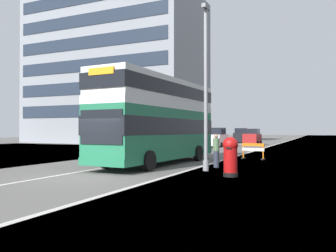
# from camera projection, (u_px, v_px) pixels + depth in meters

# --- Properties ---
(ground) EXTENTS (140.00, 280.00, 0.10)m
(ground) POSITION_uv_depth(u_px,v_px,m) (101.00, 178.00, 14.71)
(ground) COLOR #565451
(double_decker_bus) EXTENTS (3.20, 10.93, 4.94)m
(double_decker_bus) POSITION_uv_depth(u_px,v_px,m) (159.00, 119.00, 20.17)
(double_decker_bus) COLOR #1E6B47
(double_decker_bus) RESTS_ON ground
(lamppost_foreground) EXTENTS (0.29, 0.70, 8.10)m
(lamppost_foreground) POSITION_uv_depth(u_px,v_px,m) (206.00, 93.00, 16.78)
(lamppost_foreground) COLOR gray
(lamppost_foreground) RESTS_ON ground
(red_pillar_postbox) EXTENTS (0.65, 0.65, 1.69)m
(red_pillar_postbox) POSITION_uv_depth(u_px,v_px,m) (230.00, 155.00, 14.65)
(red_pillar_postbox) COLOR black
(red_pillar_postbox) RESTS_ON ground
(roadworks_barrier) EXTENTS (1.63, 0.78, 1.09)m
(roadworks_barrier) POSITION_uv_depth(u_px,v_px,m) (253.00, 149.00, 23.46)
(roadworks_barrier) COLOR orange
(roadworks_barrier) RESTS_ON ground
(construction_site_fence) EXTENTS (0.44, 27.40, 2.05)m
(construction_site_fence) POSITION_uv_depth(u_px,v_px,m) (172.00, 140.00, 35.64)
(construction_site_fence) COLOR #A8AAAD
(construction_site_fence) RESTS_ON ground
(car_oncoming_near) EXTENTS (1.96, 3.82, 2.40)m
(car_oncoming_near) POSITION_uv_depth(u_px,v_px,m) (195.00, 139.00, 35.74)
(car_oncoming_near) COLOR maroon
(car_oncoming_near) RESTS_ON ground
(car_receding_mid) EXTENTS (1.93, 3.95, 2.28)m
(car_receding_mid) POSITION_uv_depth(u_px,v_px,m) (217.00, 138.00, 41.10)
(car_receding_mid) COLOR silver
(car_receding_mid) RESTS_ON ground
(car_receding_far) EXTENTS (1.98, 4.04, 2.19)m
(car_receding_far) POSITION_uv_depth(u_px,v_px,m) (252.00, 137.00, 45.54)
(car_receding_far) COLOR maroon
(car_receding_far) RESTS_ON ground
(car_far_side) EXTENTS (1.95, 3.87, 2.33)m
(car_far_side) POSITION_uv_depth(u_px,v_px,m) (241.00, 136.00, 55.50)
(car_far_side) COLOR black
(car_far_side) RESTS_ON ground
(bare_tree_far_verge_near) EXTENTS (2.47, 3.21, 4.97)m
(bare_tree_far_verge_near) POSITION_uv_depth(u_px,v_px,m) (188.00, 126.00, 59.33)
(bare_tree_far_verge_near) COLOR #4C3D2D
(bare_tree_far_verge_near) RESTS_ON ground
(bare_tree_far_verge_mid) EXTENTS (3.51, 2.90, 4.72)m
(bare_tree_far_verge_mid) POSITION_uv_depth(u_px,v_px,m) (188.00, 129.00, 56.85)
(bare_tree_far_verge_mid) COLOR #4C3D2D
(bare_tree_far_verge_mid) RESTS_ON ground
(bare_tree_far_verge_far) EXTENTS (2.81, 3.20, 4.48)m
(bare_tree_far_verge_far) POSITION_uv_depth(u_px,v_px,m) (199.00, 128.00, 66.62)
(bare_tree_far_verge_far) COLOR #4C3D2D
(bare_tree_far_verge_far) RESTS_ON ground
(pedestrian_at_kerb) EXTENTS (0.34, 0.34, 1.77)m
(pedestrian_at_kerb) POSITION_uv_depth(u_px,v_px,m) (216.00, 151.00, 18.25)
(pedestrian_at_kerb) COLOR #2D3342
(pedestrian_at_kerb) RESTS_ON ground
(backdrop_office_block) EXTENTS (27.30, 15.78, 23.35)m
(backdrop_office_block) POSITION_uv_depth(u_px,v_px,m) (117.00, 72.00, 57.24)
(backdrop_office_block) COLOR gray
(backdrop_office_block) RESTS_ON ground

